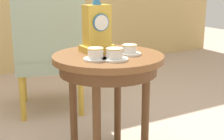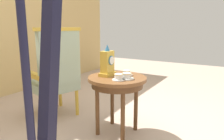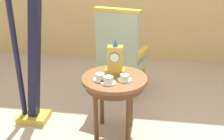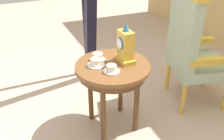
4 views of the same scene
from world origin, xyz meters
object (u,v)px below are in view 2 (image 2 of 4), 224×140
at_px(mantel_clock, 107,63).
at_px(armchair, 56,72).
at_px(side_table, 117,84).
at_px(harp, 43,85).
at_px(teacup_left, 118,77).
at_px(teacup_center, 127,73).
at_px(teacup_right, 127,76).

distance_m(mantel_clock, armchair, 0.76).
height_order(side_table, harp, harp).
bearing_deg(harp, teacup_left, -14.44).
bearing_deg(harp, side_table, -7.28).
distance_m(teacup_left, mantel_clock, 0.25).
distance_m(side_table, teacup_center, 0.16).
height_order(teacup_left, mantel_clock, mantel_clock).
distance_m(teacup_center, mantel_clock, 0.23).
distance_m(teacup_left, teacup_center, 0.22).
relative_size(teacup_left, teacup_center, 0.97).
xyz_separation_m(teacup_left, mantel_clock, (0.11, 0.20, 0.11)).
relative_size(teacup_right, mantel_clock, 0.42).
relative_size(mantel_clock, armchair, 0.29).
distance_m(teacup_left, harp, 0.79).
bearing_deg(teacup_right, harp, 163.94).
relative_size(teacup_right, armchair, 0.12).
height_order(teacup_center, harp, harp).
xyz_separation_m(teacup_right, harp, (-0.85, 0.24, 0.08)).
bearing_deg(side_table, harp, 172.72).
distance_m(side_table, teacup_left, 0.18).
height_order(side_table, teacup_left, teacup_left).
distance_m(teacup_center, harp, 1.00).
xyz_separation_m(teacup_left, armchair, (0.08, 0.94, -0.07)).
bearing_deg(side_table, teacup_left, -145.31).
height_order(side_table, teacup_right, teacup_right).
relative_size(teacup_right, harp, 0.08).
height_order(armchair, harp, harp).
bearing_deg(armchair, harp, -138.33).
bearing_deg(teacup_left, side_table, 34.69).
bearing_deg(teacup_left, mantel_clock, 60.67).
height_order(teacup_right, armchair, armchair).
height_order(teacup_left, armchair, armchair).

